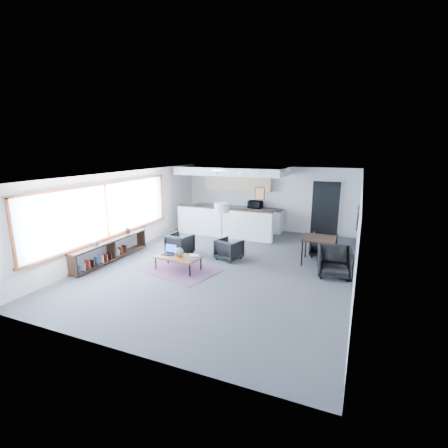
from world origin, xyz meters
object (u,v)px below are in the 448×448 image
at_px(laptop, 170,251).
at_px(dining_chair_far, 323,246).
at_px(coffee_table, 178,257).
at_px(armchair_left, 180,243).
at_px(dining_chair_near, 334,263).
at_px(dining_table, 319,240).
at_px(microwave, 255,204).
at_px(ceramic_pot, 179,252).
at_px(armchair_right, 229,248).
at_px(floor_lamp, 222,210).
at_px(book_stack, 194,256).

height_order(laptop, dining_chair_far, dining_chair_far).
distance_m(coffee_table, laptop, 0.36).
xyz_separation_m(armchair_left, dining_chair_near, (4.69, 0.01, 0.01)).
relative_size(laptop, dining_chair_far, 0.56).
xyz_separation_m(dining_table, microwave, (-2.90, 2.99, 0.40)).
height_order(laptop, ceramic_pot, laptop).
distance_m(laptop, armchair_left, 1.17).
bearing_deg(dining_chair_near, microwave, 123.06).
relative_size(ceramic_pot, dining_chair_far, 0.38).
xyz_separation_m(ceramic_pot, armchair_left, (-0.70, 1.22, -0.17)).
relative_size(coffee_table, armchair_left, 1.76).
bearing_deg(armchair_right, coffee_table, 71.01).
height_order(floor_lamp, dining_chair_near, floor_lamp).
distance_m(ceramic_pot, dining_table, 4.05).
relative_size(armchair_left, armchair_right, 1.04).
xyz_separation_m(armchair_right, dining_table, (2.54, 0.70, 0.37)).
bearing_deg(laptop, dining_table, 25.80).
bearing_deg(book_stack, laptop, 176.13).
xyz_separation_m(ceramic_pot, floor_lamp, (0.44, 1.96, 0.88)).
height_order(armchair_left, armchair_right, armchair_left).
distance_m(coffee_table, dining_table, 4.09).
bearing_deg(floor_lamp, book_stack, -89.91).
xyz_separation_m(armchair_right, microwave, (-0.35, 3.69, 0.77)).
xyz_separation_m(dining_chair_near, dining_chair_far, (-0.44, 1.56, -0.03)).
bearing_deg(coffee_table, laptop, 166.06).
bearing_deg(dining_chair_far, armchair_left, 21.02).
bearing_deg(floor_lamp, armchair_left, -147.15).
distance_m(armchair_right, microwave, 3.79).
xyz_separation_m(armchair_left, microwave, (1.28, 3.83, 0.75)).
bearing_deg(dining_chair_far, coffee_table, 38.60).
relative_size(ceramic_pot, armchair_right, 0.37).
bearing_deg(coffee_table, dining_chair_far, 42.15).
bearing_deg(dining_table, dining_chair_far, 84.32).
xyz_separation_m(ceramic_pot, armchair_right, (0.94, 1.36, -0.18)).
height_order(coffee_table, armchair_left, armchair_left).
relative_size(coffee_table, ceramic_pot, 5.00).
bearing_deg(floor_lamp, dining_chair_near, -11.53).
relative_size(book_stack, dining_chair_near, 0.47).
distance_m(floor_lamp, dining_chair_near, 3.77).
bearing_deg(floor_lamp, armchair_right, -50.11).
xyz_separation_m(floor_lamp, microwave, (0.14, 3.10, -0.30)).
height_order(armchair_left, dining_chair_near, dining_chair_near).
bearing_deg(dining_chair_near, floor_lamp, 159.77).
xyz_separation_m(laptop, dining_chair_near, (4.36, 1.13, -0.11)).
bearing_deg(microwave, dining_chair_near, -44.88).
relative_size(ceramic_pot, microwave, 0.47).
bearing_deg(armchair_right, dining_chair_near, -165.79).
distance_m(armchair_left, dining_table, 4.28).
relative_size(armchair_left, dining_table, 0.76).
bearing_deg(microwave, ceramic_pot, -93.23).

